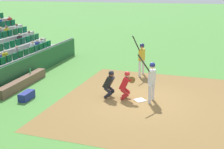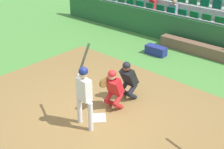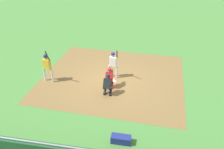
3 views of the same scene
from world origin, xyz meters
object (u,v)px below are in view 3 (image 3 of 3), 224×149
at_px(batter_at_plate, 113,62).
at_px(water_bottle_on_bench, 56,147).
at_px(home_plate_umpire, 108,84).
at_px(equipment_duffel_bag, 121,139).
at_px(on_deck_batter, 47,65).
at_px(catcher_crouching, 110,77).
at_px(home_plate_marker, 112,81).

bearing_deg(batter_at_plate, water_bottle_on_bench, -99.88).
relative_size(home_plate_umpire, equipment_duffel_bag, 1.50).
height_order(home_plate_umpire, on_deck_batter, on_deck_batter).
distance_m(catcher_crouching, water_bottle_on_bench, 5.49).
distance_m(catcher_crouching, equipment_duffel_bag, 4.39).
height_order(equipment_duffel_bag, on_deck_batter, on_deck_batter).
height_order(batter_at_plate, home_plate_umpire, batter_at_plate).
height_order(home_plate_umpire, equipment_duffel_bag, home_plate_umpire).
bearing_deg(water_bottle_on_bench, home_plate_umpire, 76.17).
distance_m(home_plate_umpire, equipment_duffel_bag, 3.68).
xyz_separation_m(home_plate_umpire, water_bottle_on_bench, (-1.14, -4.64, -0.13)).
distance_m(batter_at_plate, water_bottle_on_bench, 6.61).
bearing_deg(on_deck_batter, catcher_crouching, 0.31).
distance_m(catcher_crouching, on_deck_batter, 3.79).
distance_m(home_plate_marker, batter_at_plate, 1.17).
distance_m(home_plate_umpire, on_deck_batter, 3.89).
relative_size(water_bottle_on_bench, on_deck_batter, 0.11).
bearing_deg(equipment_duffel_bag, home_plate_umpire, 110.32).
relative_size(batter_at_plate, catcher_crouching, 1.66).
height_order(water_bottle_on_bench, equipment_duffel_bag, water_bottle_on_bench).
bearing_deg(home_plate_marker, batter_at_plate, 88.07).
bearing_deg(home_plate_marker, on_deck_batter, -169.96).
height_order(home_plate_umpire, water_bottle_on_bench, home_plate_umpire).
bearing_deg(equipment_duffel_bag, water_bottle_on_bench, -152.80).
height_order(catcher_crouching, home_plate_umpire, catcher_crouching).
distance_m(water_bottle_on_bench, equipment_duffel_bag, 2.71).
height_order(water_bottle_on_bench, on_deck_batter, on_deck_batter).
height_order(batter_at_plate, water_bottle_on_bench, batter_at_plate).
bearing_deg(water_bottle_on_bench, home_plate_marker, 79.50).
bearing_deg(home_plate_umpire, water_bottle_on_bench, -103.83).
distance_m(home_plate_marker, catcher_crouching, 0.95).
bearing_deg(equipment_duffel_bag, batter_at_plate, 103.72).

